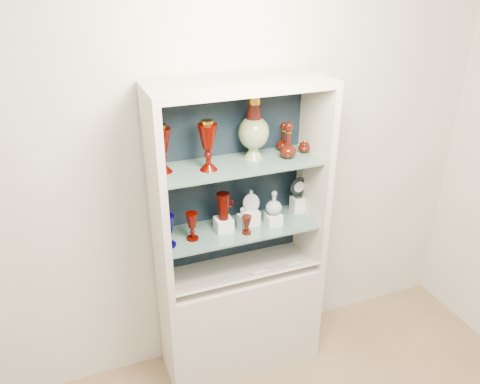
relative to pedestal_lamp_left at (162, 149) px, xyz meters
name	(u,v)px	position (x,y,z in m)	size (l,w,h in m)	color
wall_back	(227,162)	(0.42, 0.16, -0.20)	(3.50, 0.02, 2.80)	beige
cabinet_base	(240,317)	(0.42, -0.06, -1.23)	(1.00, 0.40, 0.75)	beige
cabinet_back_panel	(229,176)	(0.42, 0.13, -0.28)	(0.98, 0.02, 1.15)	black
cabinet_side_left	(157,202)	(-0.06, -0.06, -0.28)	(0.04, 0.40, 1.15)	beige
cabinet_side_right	(314,176)	(0.90, -0.06, -0.28)	(0.04, 0.40, 1.15)	beige
cabinet_top_cap	(240,85)	(0.42, -0.06, 0.32)	(1.00, 0.40, 0.04)	beige
shelf_lower	(239,229)	(0.42, -0.04, -0.56)	(0.92, 0.34, 0.01)	slate
shelf_upper	(239,165)	(0.42, -0.04, -0.14)	(0.92, 0.34, 0.01)	slate
label_ledge	(246,276)	(0.42, -0.17, -0.82)	(0.92, 0.18, 0.01)	beige
label_card_0	(258,271)	(0.50, -0.17, -0.81)	(0.10, 0.07, 0.00)	white
label_card_1	(294,263)	(0.74, -0.17, -0.81)	(0.10, 0.07, 0.00)	white
pedestal_lamp_left	(162,149)	(0.00, 0.00, 0.00)	(0.10, 0.10, 0.27)	#3F0400
pedestal_lamp_right	(208,145)	(0.24, -0.06, 0.01)	(0.11, 0.11, 0.28)	#3F0400
enamel_urn	(254,128)	(0.53, 0.01, 0.05)	(0.18, 0.18, 0.36)	#0C3E16
ruby_decanter_a	(288,138)	(0.72, -0.06, -0.01)	(0.10, 0.10, 0.24)	#451107
ruby_decanter_b	(283,136)	(0.74, 0.06, -0.04)	(0.08, 0.08, 0.19)	#451107
lidded_bowl	(304,146)	(0.85, -0.02, -0.09)	(0.07, 0.07, 0.08)	#451107
cobalt_goblet	(168,231)	(-0.02, -0.08, -0.46)	(0.08, 0.08, 0.19)	#05013C
ruby_goblet_tall	(192,226)	(0.12, -0.06, -0.47)	(0.07, 0.07, 0.17)	#3F0400
ruby_goblet_small	(247,225)	(0.44, -0.11, -0.50)	(0.06, 0.06, 0.12)	#451107
riser_ruby_pitcher	(224,224)	(0.33, -0.03, -0.51)	(0.10, 0.10, 0.08)	silver
ruby_pitcher	(223,206)	(0.33, -0.03, -0.39)	(0.12, 0.08, 0.16)	#3F0400
clear_square_bottle	(242,218)	(0.44, -0.05, -0.48)	(0.05, 0.05, 0.14)	#8DA0A6
riser_flat_flask	(251,217)	(0.51, -0.02, -0.51)	(0.09, 0.09, 0.09)	silver
flat_flask	(251,200)	(0.51, -0.02, -0.39)	(0.10, 0.04, 0.14)	silver
riser_clear_round_decanter	(273,219)	(0.63, -0.07, -0.52)	(0.09, 0.09, 0.07)	silver
clear_round_decanter	(274,203)	(0.63, -0.07, -0.41)	(0.10, 0.10, 0.15)	#8DA0A6
riser_cameo_medallion	(298,204)	(0.85, 0.03, -0.50)	(0.08, 0.08, 0.10)	silver
cameo_medallion	(299,187)	(0.85, 0.03, -0.38)	(0.12, 0.04, 0.14)	black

